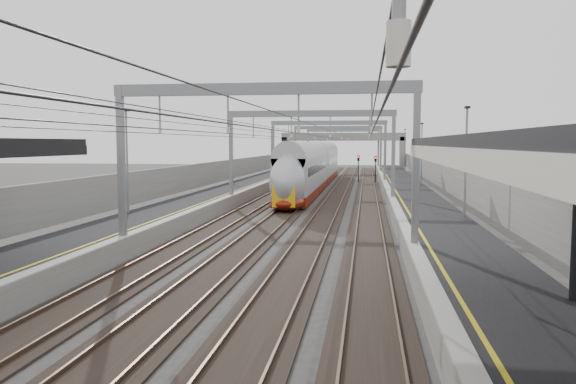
% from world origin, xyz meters
% --- Properties ---
extents(platform_left, '(4.00, 120.00, 1.00)m').
position_xyz_m(platform_left, '(-8.00, 45.00, 0.50)').
color(platform_left, black).
rests_on(platform_left, ground).
extents(platform_right, '(4.00, 120.00, 1.00)m').
position_xyz_m(platform_right, '(8.00, 45.00, 0.50)').
color(platform_right, black).
rests_on(platform_right, ground).
extents(tracks, '(11.40, 140.00, 0.20)m').
position_xyz_m(tracks, '(0.00, 45.00, 0.05)').
color(tracks, black).
rests_on(tracks, ground).
extents(overhead_line, '(13.00, 140.00, 6.60)m').
position_xyz_m(overhead_line, '(0.00, 51.62, 6.14)').
color(overhead_line, gray).
rests_on(overhead_line, platform_left).
extents(overbridge, '(22.00, 2.20, 6.90)m').
position_xyz_m(overbridge, '(0.00, 100.00, 5.31)').
color(overbridge, slate).
rests_on(overbridge, ground).
extents(wall_left, '(0.30, 120.00, 3.20)m').
position_xyz_m(wall_left, '(-11.20, 45.00, 1.60)').
color(wall_left, slate).
rests_on(wall_left, ground).
extents(wall_right, '(0.30, 120.00, 3.20)m').
position_xyz_m(wall_right, '(11.20, 45.00, 1.60)').
color(wall_right, slate).
rests_on(wall_right, ground).
extents(train, '(2.65, 48.25, 4.19)m').
position_xyz_m(train, '(-1.50, 60.30, 2.06)').
color(train, maroon).
rests_on(train, ground).
extents(signal_green, '(0.32, 0.32, 3.48)m').
position_xyz_m(signal_green, '(-5.20, 66.06, 2.42)').
color(signal_green, black).
rests_on(signal_green, ground).
extents(signal_red_near, '(0.32, 0.32, 3.48)m').
position_xyz_m(signal_red_near, '(3.20, 73.15, 2.42)').
color(signal_red_near, black).
rests_on(signal_red_near, ground).
extents(signal_red_far, '(0.32, 0.32, 3.48)m').
position_xyz_m(signal_red_far, '(5.40, 70.79, 2.42)').
color(signal_red_far, black).
rests_on(signal_red_far, ground).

